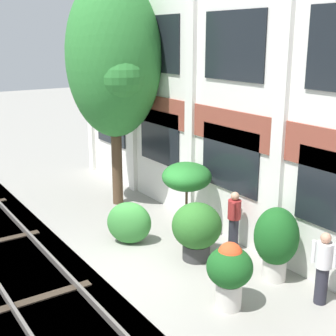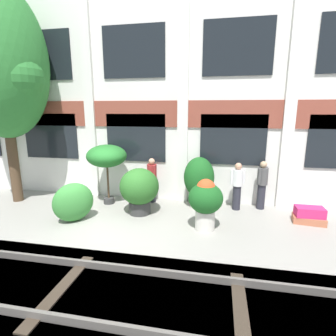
{
  "view_description": "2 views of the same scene",
  "coord_description": "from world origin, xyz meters",
  "px_view_note": "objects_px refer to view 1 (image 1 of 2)",
  "views": [
    {
      "loc": [
        9.0,
        -5.28,
        5.37
      ],
      "look_at": [
        -0.88,
        1.38,
        2.02
      ],
      "focal_mm": 50.0,
      "sensor_mm": 36.0,
      "label": 1
    },
    {
      "loc": [
        2.92,
        -6.31,
        3.26
      ],
      "look_at": [
        1.35,
        1.9,
        1.38
      ],
      "focal_mm": 28.0,
      "sensor_mm": 36.0,
      "label": 2
    }
  ],
  "objects_px": {
    "broadleaf_tree": "(114,61)",
    "topiary_hedge": "(129,223)",
    "potted_plant_fluted_column": "(197,228)",
    "potted_plant_tall_urn": "(187,178)",
    "potted_plant_stone_basin": "(230,270)",
    "resident_by_doorway": "(234,219)",
    "potted_plant_glazed_jar": "(276,239)",
    "resident_near_plants": "(323,266)"
  },
  "relations": [
    {
      "from": "potted_plant_fluted_column",
      "to": "potted_plant_tall_urn",
      "type": "relative_size",
      "value": 0.7
    },
    {
      "from": "potted_plant_fluted_column",
      "to": "potted_plant_stone_basin",
      "type": "bearing_deg",
      "value": -20.29
    },
    {
      "from": "potted_plant_fluted_column",
      "to": "resident_near_plants",
      "type": "height_order",
      "value": "resident_near_plants"
    },
    {
      "from": "potted_plant_stone_basin",
      "to": "resident_by_doorway",
      "type": "height_order",
      "value": "resident_by_doorway"
    },
    {
      "from": "broadleaf_tree",
      "to": "topiary_hedge",
      "type": "bearing_deg",
      "value": -22.59
    },
    {
      "from": "potted_plant_fluted_column",
      "to": "potted_plant_glazed_jar",
      "type": "height_order",
      "value": "potted_plant_glazed_jar"
    },
    {
      "from": "broadleaf_tree",
      "to": "potted_plant_stone_basin",
      "type": "height_order",
      "value": "broadleaf_tree"
    },
    {
      "from": "resident_near_plants",
      "to": "topiary_hedge",
      "type": "bearing_deg",
      "value": -94.0
    },
    {
      "from": "potted_plant_tall_urn",
      "to": "topiary_hedge",
      "type": "distance_m",
      "value": 1.97
    },
    {
      "from": "resident_by_doorway",
      "to": "topiary_hedge",
      "type": "relative_size",
      "value": 1.33
    },
    {
      "from": "broadleaf_tree",
      "to": "resident_by_doorway",
      "type": "xyz_separation_m",
      "value": [
        4.84,
        0.8,
        -3.8
      ]
    },
    {
      "from": "potted_plant_tall_urn",
      "to": "potted_plant_stone_basin",
      "type": "distance_m",
      "value": 3.83
    },
    {
      "from": "potted_plant_tall_urn",
      "to": "topiary_hedge",
      "type": "bearing_deg",
      "value": -104.44
    },
    {
      "from": "broadleaf_tree",
      "to": "potted_plant_stone_basin",
      "type": "relative_size",
      "value": 5.02
    },
    {
      "from": "potted_plant_fluted_column",
      "to": "resident_by_doorway",
      "type": "xyz_separation_m",
      "value": [
        0.13,
        1.11,
        0.03
      ]
    },
    {
      "from": "potted_plant_glazed_jar",
      "to": "potted_plant_fluted_column",
      "type": "bearing_deg",
      "value": -154.33
    },
    {
      "from": "potted_plant_tall_urn",
      "to": "broadleaf_tree",
      "type": "bearing_deg",
      "value": -173.9
    },
    {
      "from": "potted_plant_fluted_column",
      "to": "potted_plant_glazed_jar",
      "type": "distance_m",
      "value": 2.0
    },
    {
      "from": "broadleaf_tree",
      "to": "topiary_hedge",
      "type": "distance_m",
      "value": 5.18
    },
    {
      "from": "broadleaf_tree",
      "to": "topiary_hedge",
      "type": "height_order",
      "value": "broadleaf_tree"
    },
    {
      "from": "potted_plant_tall_urn",
      "to": "potted_plant_glazed_jar",
      "type": "bearing_deg",
      "value": 3.62
    },
    {
      "from": "potted_plant_tall_urn",
      "to": "potted_plant_stone_basin",
      "type": "xyz_separation_m",
      "value": [
        3.45,
        -1.45,
        -0.82
      ]
    },
    {
      "from": "potted_plant_stone_basin",
      "to": "resident_by_doorway",
      "type": "relative_size",
      "value": 0.91
    },
    {
      "from": "resident_by_doorway",
      "to": "broadleaf_tree",
      "type": "bearing_deg",
      "value": -29.47
    },
    {
      "from": "potted_plant_stone_basin",
      "to": "resident_by_doorway",
      "type": "xyz_separation_m",
      "value": [
        -1.98,
        1.89,
        0.0
      ]
    },
    {
      "from": "potted_plant_fluted_column",
      "to": "resident_near_plants",
      "type": "distance_m",
      "value": 3.19
    },
    {
      "from": "potted_plant_fluted_column",
      "to": "potted_plant_tall_urn",
      "type": "bearing_deg",
      "value": 153.59
    },
    {
      "from": "potted_plant_fluted_column",
      "to": "potted_plant_stone_basin",
      "type": "distance_m",
      "value": 2.25
    },
    {
      "from": "topiary_hedge",
      "to": "potted_plant_stone_basin",
      "type": "bearing_deg",
      "value": 2.16
    },
    {
      "from": "potted_plant_glazed_jar",
      "to": "potted_plant_stone_basin",
      "type": "bearing_deg",
      "value": -79.47
    },
    {
      "from": "potted_plant_tall_urn",
      "to": "resident_near_plants",
      "type": "distance_m",
      "value": 4.48
    },
    {
      "from": "potted_plant_stone_basin",
      "to": "resident_by_doorway",
      "type": "bearing_deg",
      "value": 136.39
    },
    {
      "from": "potted_plant_fluted_column",
      "to": "topiary_hedge",
      "type": "bearing_deg",
      "value": -152.2
    },
    {
      "from": "broadleaf_tree",
      "to": "resident_by_doorway",
      "type": "relative_size",
      "value": 4.54
    },
    {
      "from": "potted_plant_glazed_jar",
      "to": "topiary_hedge",
      "type": "distance_m",
      "value": 4.0
    },
    {
      "from": "resident_by_doorway",
      "to": "resident_near_plants",
      "type": "height_order",
      "value": "resident_by_doorway"
    },
    {
      "from": "broadleaf_tree",
      "to": "potted_plant_glazed_jar",
      "type": "bearing_deg",
      "value": 4.9
    },
    {
      "from": "potted_plant_glazed_jar",
      "to": "potted_plant_tall_urn",
      "type": "height_order",
      "value": "potted_plant_tall_urn"
    },
    {
      "from": "broadleaf_tree",
      "to": "potted_plant_tall_urn",
      "type": "bearing_deg",
      "value": 6.1
    },
    {
      "from": "potted_plant_stone_basin",
      "to": "broadleaf_tree",
      "type": "bearing_deg",
      "value": 170.95
    },
    {
      "from": "potted_plant_glazed_jar",
      "to": "resident_by_doorway",
      "type": "relative_size",
      "value": 1.09
    },
    {
      "from": "broadleaf_tree",
      "to": "resident_near_plants",
      "type": "distance_m",
      "value": 8.67
    }
  ]
}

